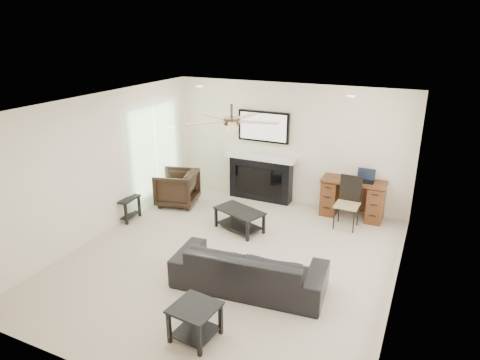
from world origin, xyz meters
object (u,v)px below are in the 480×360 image
(sofa, at_px, (249,268))
(armchair, at_px, (177,188))
(desk, at_px, (353,198))
(coffee_table, at_px, (239,220))
(fireplace_unit, at_px, (261,157))

(sofa, bearing_deg, armchair, -45.41)
(armchair, distance_m, desk, 3.57)
(sofa, bearing_deg, coffee_table, -66.46)
(armchair, xyz_separation_m, fireplace_unit, (1.47, 1.00, 0.59))
(sofa, distance_m, coffee_table, 1.84)
(sofa, bearing_deg, desk, -111.18)
(armchair, relative_size, fireplace_unit, 0.42)
(armchair, relative_size, desk, 0.66)
(sofa, xyz_separation_m, armchair, (-2.60, 2.15, 0.05))
(armchair, bearing_deg, sofa, 36.83)
(sofa, relative_size, coffee_table, 2.41)
(sofa, height_order, desk, desk)
(armchair, bearing_deg, desk, 91.61)
(sofa, relative_size, desk, 1.78)
(coffee_table, xyz_separation_m, desk, (1.75, 1.49, 0.18))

